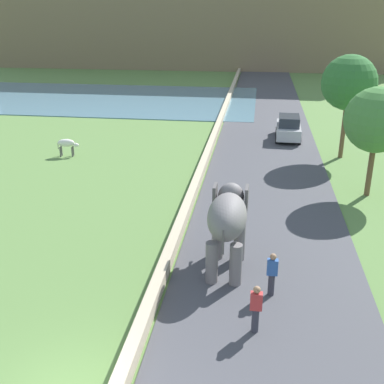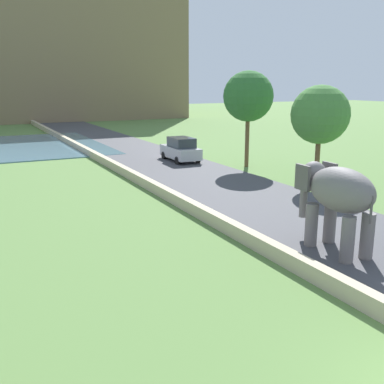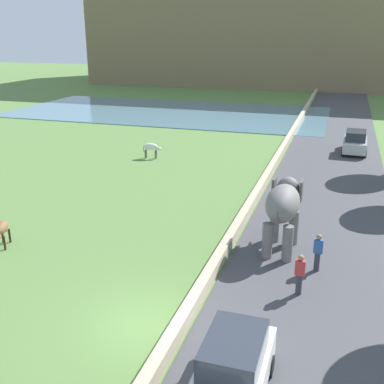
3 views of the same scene
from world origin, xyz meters
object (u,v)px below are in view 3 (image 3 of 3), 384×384
elephant (283,206)px  car_white (232,371)px  person_trailing (300,274)px  cow_brown (2,229)px  person_beside_elephant (318,252)px  cow_white (151,147)px  car_silver (355,142)px

elephant → car_white: size_ratio=0.87×
person_trailing → car_white: car_white is taller
cow_brown → car_white: bearing=-26.8°
person_beside_elephant → cow_brown: 13.51m
person_trailing → cow_white: (-12.47, 16.42, -0.04)m
person_beside_elephant → cow_white: bearing=132.0°
car_silver → person_beside_elephant: bearing=-94.2°
person_trailing → cow_white: bearing=127.2°
cow_white → cow_brown: bearing=-91.5°
car_silver → cow_white: car_silver is taller
car_silver → car_white: bearing=-96.3°
person_beside_elephant → elephant: bearing=134.9°
cow_white → car_white: bearing=-62.9°
person_beside_elephant → cow_white: 19.38m
person_trailing → car_white: size_ratio=0.41×
person_trailing → cow_brown: 12.89m
car_silver → cow_brown: (-14.90, -22.43, -0.06)m
elephant → person_trailing: 4.00m
elephant → cow_brown: elephant is taller
car_silver → cow_white: size_ratio=2.86×
cow_white → person_trailing: bearing=-52.8°
car_white → car_silver: bearing=83.7°
car_silver → cow_white: 15.76m
elephant → cow_white: elephant is taller
elephant → car_white: (-0.01, -9.40, -1.14)m
car_silver → person_trailing: bearing=-95.1°
elephant → person_beside_elephant: (1.63, -1.63, -1.16)m
cow_brown → cow_white: 16.23m
person_beside_elephant → person_trailing: size_ratio=1.00×
person_beside_elephant → car_silver: 20.66m
person_beside_elephant → person_trailing: (-0.50, -2.02, 0.00)m
elephant → cow_brown: (-11.76, -3.46, -1.20)m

